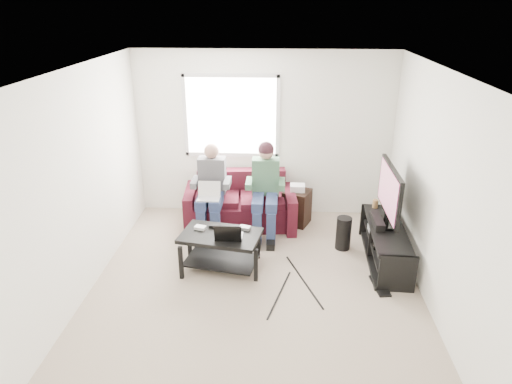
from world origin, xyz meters
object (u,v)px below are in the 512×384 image
Objects in this scene: sofa at (240,205)px; tv_stand at (385,246)px; coffee_table at (221,243)px; tv at (390,193)px; subwoofer at (343,233)px; end_table at (297,206)px.

sofa is 2.27m from tv_stand.
tv is at bearing 10.77° from coffee_table.
tv is at bearing -20.55° from subwoofer.
coffee_table is 1.00× the size of tv.
sofa is 1.68m from subwoofer.
subwoofer is (1.52, -0.71, -0.06)m from sofa.
subwoofer is 0.73× the size of end_table.
sofa is at bearing 154.81° from subwoofer.
sofa is at bearing 153.68° from tv_stand.
end_table reaches higher than tv_stand.
coffee_table is 2.28m from tv.
tv reaches higher than end_table.
tv is (2.04, -0.91, 0.65)m from sofa.
tv_stand is at bearing -26.32° from sofa.
tv reaches higher than subwoofer.
coffee_table is at bearing -171.81° from tv_stand.
tv_stand is at bearing -29.48° from subwoofer.
subwoofer is at bearing -25.19° from sofa.
tv reaches higher than coffee_table.
coffee_table is at bearing -126.71° from end_table.
sofa is at bearing 155.96° from tv.
tv_stand is (2.17, 0.31, -0.15)m from coffee_table.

